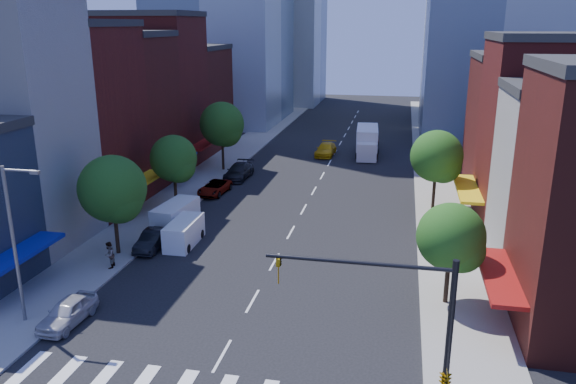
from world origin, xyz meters
name	(u,v)px	position (x,y,z in m)	size (l,w,h in m)	color
ground	(222,356)	(0.00, 0.00, 0.00)	(220.00, 220.00, 0.00)	black
sidewalk_left	(226,161)	(-12.50, 40.00, 0.07)	(5.00, 120.00, 0.15)	gray
sidewalk_right	(436,172)	(12.50, 40.00, 0.07)	(5.00, 120.00, 0.15)	gray
bldg_left_2	(64,121)	(-21.00, 20.50, 8.00)	(12.00, 9.00, 16.00)	#571514
bldg_left_3	(112,112)	(-21.00, 29.00, 7.50)	(12.00, 8.00, 15.00)	#4D1913
bldg_left_4	(147,93)	(-21.00, 37.50, 8.50)	(12.00, 9.00, 17.00)	#571514
bldg_left_5	(179,100)	(-21.00, 47.00, 6.50)	(12.00, 10.00, 13.00)	#4D1913
bldg_right_2	(562,137)	(21.00, 24.00, 7.50)	(12.00, 10.00, 15.00)	#571514
bldg_right_3	(534,128)	(21.00, 34.00, 6.50)	(12.00, 10.00, 13.00)	#4D1913
traffic_signal	(432,356)	(9.94, -4.50, 4.16)	(7.24, 2.24, 8.00)	black
streetlight	(16,236)	(-11.81, 1.00, 5.28)	(2.25, 0.25, 9.00)	slate
tree_left_near	(114,192)	(-11.35, 10.92, 4.87)	(4.80, 4.80, 7.30)	black
tree_left_mid	(175,160)	(-11.35, 21.92, 4.53)	(4.20, 4.20, 6.65)	black
tree_left_far	(223,126)	(-11.35, 35.92, 5.20)	(5.00, 5.00, 7.75)	black
tree_right_near	(453,240)	(11.65, 7.92, 4.19)	(4.00, 4.00, 6.20)	black
tree_right_far	(438,158)	(11.65, 25.92, 4.86)	(4.60, 4.60, 7.20)	black
parked_car_front	(68,312)	(-9.50, 1.37, 0.72)	(1.70, 4.23, 1.44)	#B3B2B7
parked_car_second	(153,240)	(-9.50, 12.61, 0.70)	(1.48, 4.26, 1.40)	black
parked_car_third	(215,188)	(-9.50, 26.99, 0.65)	(2.17, 4.71, 1.31)	#999999
parked_car_rear	(239,171)	(-8.76, 33.03, 0.81)	(2.26, 5.56, 1.61)	black
cargo_van_near	(184,233)	(-7.50, 13.75, 0.95)	(1.93, 4.56, 1.93)	white
cargo_van_far	(175,216)	(-9.51, 16.98, 1.06)	(2.51, 5.21, 2.14)	white
taxi	(326,150)	(-1.00, 45.95, 0.78)	(2.19, 5.38, 1.56)	#DCAA0B
traffic_car_oncoming	(372,153)	(4.84, 45.94, 0.64)	(1.35, 3.86, 1.27)	black
traffic_car_far	(369,142)	(4.20, 51.51, 0.83)	(1.95, 4.85, 1.65)	#999999
box_truck	(367,142)	(4.13, 47.17, 1.66)	(3.13, 8.88, 3.52)	silver
pedestrian_far	(109,255)	(-10.78, 8.47, 1.08)	(0.90, 0.70, 1.86)	#999999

